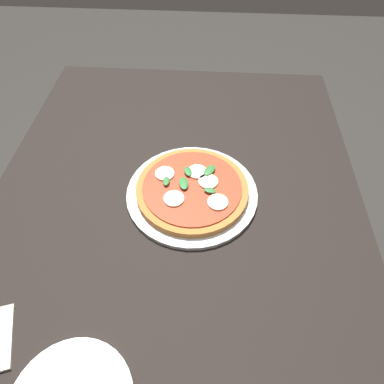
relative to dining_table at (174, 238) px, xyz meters
The scene contains 4 objects.
ground_plane 0.62m from the dining_table, ahead, with size 6.00×6.00×0.00m, color #2D2B28.
dining_table is the anchor object (origin of this frame).
serving_tray 0.13m from the dining_table, 26.38° to the right, with size 0.35×0.35×0.01m, color silver.
pizza 0.15m from the dining_table, 26.39° to the right, with size 0.30×0.30×0.03m.
Camera 1 is at (-0.51, -0.08, 1.42)m, focal length 32.28 mm.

